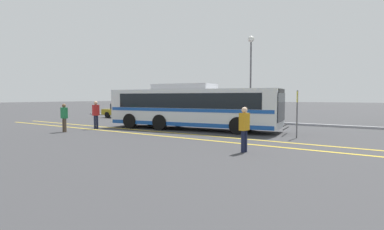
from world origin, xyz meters
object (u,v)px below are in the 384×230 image
at_px(parked_car_2, 215,115).
at_px(street_lamp, 251,60).
at_px(pedestrian_0, 64,116).
at_px(pedestrian_2, 244,126).
at_px(bus_stop_sign, 297,108).
at_px(pedestrian_1, 96,113).
at_px(parked_car_0, 123,111).
at_px(transit_bus, 192,106).
at_px(parked_car_1, 164,111).

xyz_separation_m(parked_car_2, street_lamp, (1.95, 2.68, 4.62)).
height_order(pedestrian_0, pedestrian_2, pedestrian_2).
bearing_deg(bus_stop_sign, pedestrian_1, -84.46).
bearing_deg(street_lamp, parked_car_0, -168.62).
bearing_deg(parked_car_0, pedestrian_2, 55.86).
bearing_deg(parked_car_0, pedestrian_0, 27.07).
xyz_separation_m(pedestrian_2, bus_stop_sign, (0.61, 5.20, 0.56)).
distance_m(parked_car_0, pedestrian_1, 10.65).
bearing_deg(bus_stop_sign, street_lamp, -151.22).
distance_m(transit_bus, parked_car_1, 8.70).
xyz_separation_m(parked_car_2, bus_stop_sign, (7.98, -5.39, 0.90)).
height_order(transit_bus, pedestrian_0, transit_bus).
height_order(parked_car_1, pedestrian_0, pedestrian_0).
distance_m(parked_car_0, pedestrian_2, 21.08).
height_order(transit_bus, pedestrian_2, transit_bus).
bearing_deg(parked_car_1, pedestrian_2, 50.28).
xyz_separation_m(pedestrian_2, street_lamp, (-5.42, 13.26, 4.28)).
relative_size(pedestrian_2, bus_stop_sign, 0.71).
distance_m(parked_car_1, pedestrian_1, 8.84).
bearing_deg(pedestrian_2, transit_bus, -120.79).
bearing_deg(pedestrian_2, bus_stop_sign, -175.64).
relative_size(parked_car_1, pedestrian_1, 2.33).
relative_size(transit_bus, pedestrian_0, 6.89).
height_order(pedestrian_0, pedestrian_1, pedestrian_1).
bearing_deg(bus_stop_sign, pedestrian_0, -75.28).
distance_m(parked_car_1, parked_car_2, 5.66).
height_order(parked_car_0, bus_stop_sign, bus_stop_sign).
distance_m(pedestrian_0, bus_stop_sign, 13.47).
distance_m(bus_stop_sign, street_lamp, 10.73).
bearing_deg(pedestrian_0, street_lamp, 63.24).
bearing_deg(pedestrian_1, pedestrian_2, 89.15).
relative_size(parked_car_0, pedestrian_1, 2.46).
xyz_separation_m(parked_car_2, pedestrian_1, (-4.32, -8.34, 0.40)).
bearing_deg(parked_car_2, transit_bus, -168.89).
height_order(bus_stop_sign, street_lamp, street_lamp).
relative_size(parked_car_1, street_lamp, 0.59).
bearing_deg(parked_car_1, bus_stop_sign, 67.43).
relative_size(pedestrian_0, pedestrian_2, 0.98).
height_order(transit_bus, pedestrian_1, transit_bus).
bearing_deg(transit_bus, parked_car_1, -136.49).
xyz_separation_m(pedestrian_0, pedestrian_2, (11.81, -0.00, 0.02)).
bearing_deg(street_lamp, parked_car_1, -163.23).
relative_size(parked_car_1, pedestrian_2, 2.46).
relative_size(parked_car_1, pedestrian_0, 2.51).
height_order(parked_car_2, bus_stop_sign, bus_stop_sign).
bearing_deg(parked_car_0, street_lamp, 97.74).
height_order(pedestrian_1, bus_stop_sign, bus_stop_sign).
distance_m(pedestrian_0, pedestrian_1, 2.24).
bearing_deg(bus_stop_sign, transit_bus, -101.15).
height_order(parked_car_1, parked_car_2, parked_car_1).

